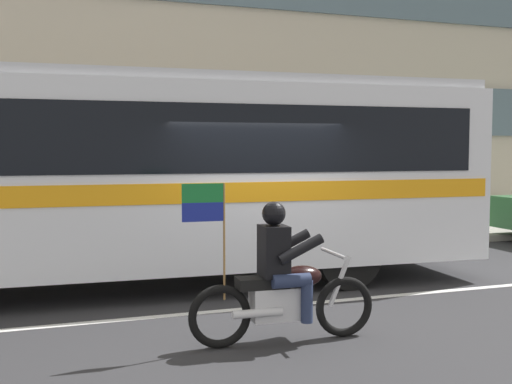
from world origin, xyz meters
The scene contains 6 objects.
ground_plane centered at (0.00, 0.00, 0.00)m, with size 60.00×60.00×0.00m, color #2B2B2D.
sidewalk_curb centered at (0.00, 5.10, 0.07)m, with size 28.00×3.80×0.15m, color gray.
lane_center_stripe centered at (0.00, -0.60, 0.00)m, with size 26.60×0.14×0.01m, color silver.
office_building_facade centered at (0.00, 7.39, 4.62)m, with size 28.00×0.89×9.22m.
transit_bus centered at (-1.45, 1.19, 1.88)m, with size 10.79×3.01×3.22m.
motorcycle_with_rider centered at (-0.40, -2.08, 0.67)m, with size 2.20×0.64×1.78m.
Camera 1 is at (-2.84, -8.29, 2.14)m, focal length 43.19 mm.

